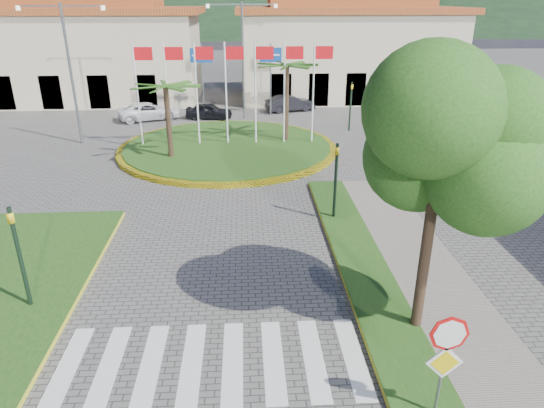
{
  "coord_description": "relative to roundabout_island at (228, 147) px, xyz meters",
  "views": [
    {
      "loc": [
        1.03,
        -5.47,
        8.26
      ],
      "look_at": [
        1.8,
        8.0,
        2.48
      ],
      "focal_mm": 32.0,
      "sensor_mm": 36.0,
      "label": 1
    }
  ],
  "objects": [
    {
      "name": "crosswalk",
      "position": [
        -0.0,
        -18.0,
        -0.17
      ],
      "size": [
        8.0,
        3.0,
        0.01
      ],
      "primitive_type": "cube",
      "color": "silver",
      "rests_on": "ground"
    },
    {
      "name": "roundabout_island",
      "position": [
        0.0,
        0.0,
        0.0
      ],
      "size": [
        12.7,
        12.7,
        6.0
      ],
      "color": "yellow",
      "rests_on": "ground"
    },
    {
      "name": "stop_sign",
      "position": [
        4.9,
        -20.04,
        1.61
      ],
      "size": [
        0.8,
        0.11,
        2.65
      ],
      "color": "slate",
      "rests_on": "ground"
    },
    {
      "name": "deciduous_tree",
      "position": [
        5.5,
        -17.0,
        5.0
      ],
      "size": [
        3.6,
        3.6,
        6.8
      ],
      "color": "black",
      "rests_on": "ground"
    },
    {
      "name": "traffic_light_left",
      "position": [
        -5.2,
        -15.5,
        1.77
      ],
      "size": [
        0.15,
        0.18,
        3.2
      ],
      "color": "black",
      "rests_on": "ground"
    },
    {
      "name": "traffic_light_right",
      "position": [
        4.5,
        -10.0,
        1.77
      ],
      "size": [
        0.15,
        0.18,
        3.2
      ],
      "color": "black",
      "rests_on": "ground"
    },
    {
      "name": "traffic_light_far",
      "position": [
        8.0,
        4.0,
        1.77
      ],
      "size": [
        0.18,
        0.15,
        3.2
      ],
      "color": "black",
      "rests_on": "ground"
    },
    {
      "name": "direction_sign_west",
      "position": [
        -2.0,
        8.97,
        3.35
      ],
      "size": [
        1.6,
        0.14,
        5.2
      ],
      "color": "slate",
      "rests_on": "ground"
    },
    {
      "name": "direction_sign_east",
      "position": [
        3.0,
        8.97,
        3.35
      ],
      "size": [
        1.6,
        0.14,
        5.2
      ],
      "color": "slate",
      "rests_on": "ground"
    },
    {
      "name": "street_lamp_centre",
      "position": [
        1.0,
        8.0,
        4.32
      ],
      "size": [
        4.8,
        0.16,
        8.0
      ],
      "color": "slate",
      "rests_on": "ground"
    },
    {
      "name": "street_lamp_west",
      "position": [
        -9.0,
        2.0,
        4.32
      ],
      "size": [
        4.8,
        0.16,
        8.0
      ],
      "color": "slate",
      "rests_on": "ground"
    },
    {
      "name": "building_left",
      "position": [
        -14.0,
        16.0,
        3.73
      ],
      "size": [
        23.32,
        9.54,
        8.05
      ],
      "color": "beige",
      "rests_on": "ground"
    },
    {
      "name": "building_right",
      "position": [
        10.0,
        16.0,
        3.73
      ],
      "size": [
        19.08,
        9.54,
        8.05
      ],
      "color": "beige",
      "rests_on": "ground"
    },
    {
      "name": "white_van",
      "position": [
        -5.9,
        8.0,
        0.44
      ],
      "size": [
        4.86,
        3.49,
        1.23
      ],
      "primitive_type": "imported",
      "rotation": [
        0.0,
        0.0,
        1.94
      ],
      "color": "white",
      "rests_on": "ground"
    },
    {
      "name": "car_dark_a",
      "position": [
        -1.57,
        8.0,
        0.4
      ],
      "size": [
        3.5,
        1.73,
        1.15
      ],
      "primitive_type": "imported",
      "rotation": [
        0.0,
        0.0,
        1.46
      ],
      "color": "black",
      "rests_on": "ground"
    },
    {
      "name": "car_dark_b",
      "position": [
        4.59,
        10.22,
        0.45
      ],
      "size": [
        4.02,
        2.35,
        1.25
      ],
      "primitive_type": "imported",
      "rotation": [
        0.0,
        0.0,
        1.86
      ],
      "color": "black",
      "rests_on": "ground"
    },
    {
      "name": "car_side_right",
      "position": [
        11.68,
        -8.08,
        0.49
      ],
      "size": [
        3.53,
        4.98,
        1.34
      ],
      "primitive_type": "imported",
      "rotation": [
        0.0,
        0.0,
        -0.4
      ],
      "color": "black",
      "rests_on": "ground"
    }
  ]
}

